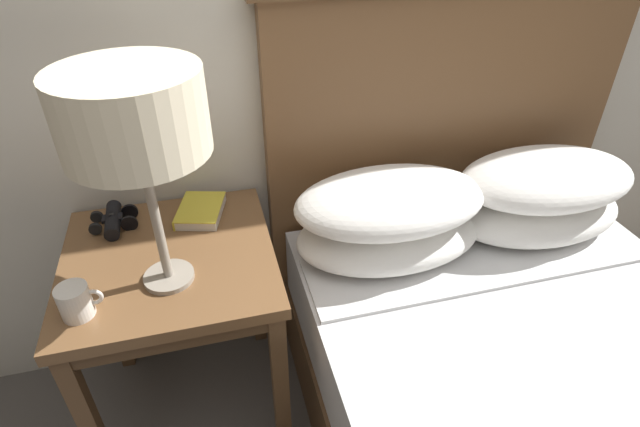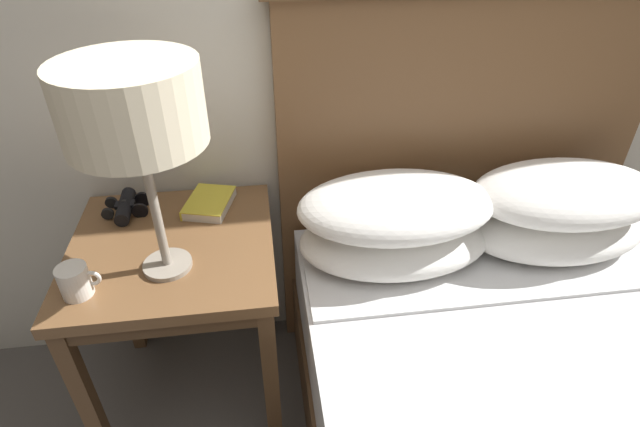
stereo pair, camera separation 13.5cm
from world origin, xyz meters
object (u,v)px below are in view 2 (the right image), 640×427
object	(u,v)px
nightstand	(176,268)
coffee_mug	(75,281)
book_on_nightstand	(209,203)
binoculars_pair	(126,206)
table_lamp	(132,108)

from	to	relation	value
nightstand	coffee_mug	bearing A→B (deg)	-139.18
book_on_nightstand	binoculars_pair	world-z (taller)	binoculars_pair
nightstand	coffee_mug	xyz separation A→B (m)	(-0.21, -0.18, 0.13)
table_lamp	coffee_mug	xyz separation A→B (m)	(-0.21, -0.08, -0.41)
table_lamp	binoculars_pair	xyz separation A→B (m)	(-0.16, 0.28, -0.43)
book_on_nightstand	coffee_mug	bearing A→B (deg)	-130.80
nightstand	binoculars_pair	size ratio (longest dim) A/B	4.23
book_on_nightstand	coffee_mug	xyz separation A→B (m)	(-0.31, -0.36, 0.03)
nightstand	book_on_nightstand	distance (m)	0.23
book_on_nightstand	nightstand	bearing A→B (deg)	-119.58
nightstand	book_on_nightstand	xyz separation A→B (m)	(0.10, 0.18, 0.11)
book_on_nightstand	binoculars_pair	xyz separation A→B (m)	(-0.25, 0.00, 0.01)
book_on_nightstand	binoculars_pair	bearing A→B (deg)	178.94
book_on_nightstand	table_lamp	bearing A→B (deg)	-109.23
book_on_nightstand	binoculars_pair	size ratio (longest dim) A/B	1.27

